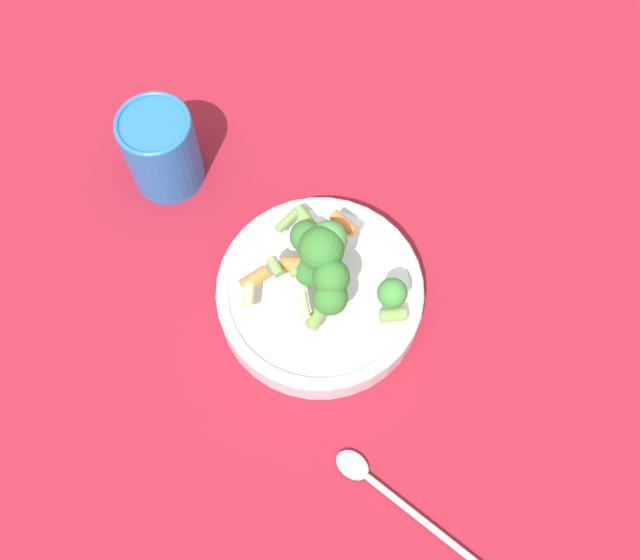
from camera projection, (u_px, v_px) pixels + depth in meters
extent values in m
plane|color=maroon|center=(320.00, 302.00, 0.82)|extent=(3.00, 3.00, 0.00)
cylinder|color=silver|center=(320.00, 295.00, 0.81)|extent=(0.22, 0.22, 0.04)
torus|color=silver|center=(320.00, 289.00, 0.79)|extent=(0.22, 0.22, 0.01)
cylinder|color=#8CB766|center=(311.00, 278.00, 0.78)|extent=(0.01, 0.01, 0.01)
sphere|color=#33722D|center=(311.00, 270.00, 0.76)|extent=(0.04, 0.04, 0.04)
cylinder|color=#8CB766|center=(307.00, 246.00, 0.79)|extent=(0.01, 0.01, 0.01)
sphere|color=#33722D|center=(306.00, 237.00, 0.77)|extent=(0.03, 0.03, 0.03)
cylinder|color=#8CB766|center=(331.00, 286.00, 0.74)|extent=(0.01, 0.01, 0.01)
sphere|color=#33722D|center=(331.00, 277.00, 0.72)|extent=(0.04, 0.04, 0.04)
cylinder|color=#8CB766|center=(318.00, 262.00, 0.75)|extent=(0.02, 0.02, 0.02)
sphere|color=#33722D|center=(318.00, 248.00, 0.72)|extent=(0.05, 0.05, 0.05)
cylinder|color=#8CB766|center=(328.00, 250.00, 0.75)|extent=(0.01, 0.01, 0.02)
sphere|color=#479342|center=(328.00, 239.00, 0.73)|extent=(0.04, 0.04, 0.04)
cylinder|color=#8CB766|center=(391.00, 300.00, 0.74)|extent=(0.01, 0.01, 0.01)
sphere|color=#3D8438|center=(392.00, 293.00, 0.73)|extent=(0.03, 0.03, 0.03)
cylinder|color=#8CB766|center=(330.00, 306.00, 0.74)|extent=(0.01, 0.01, 0.02)
sphere|color=#33722D|center=(330.00, 298.00, 0.72)|extent=(0.04, 0.04, 0.04)
cylinder|color=beige|center=(303.00, 305.00, 0.74)|extent=(0.03, 0.02, 0.01)
cylinder|color=#729E4C|center=(393.00, 315.00, 0.76)|extent=(0.02, 0.03, 0.01)
cylinder|color=orange|center=(293.00, 264.00, 0.76)|extent=(0.02, 0.03, 0.01)
cylinder|color=#729E4C|center=(319.00, 319.00, 0.75)|extent=(0.02, 0.02, 0.01)
cylinder|color=orange|center=(254.00, 279.00, 0.76)|extent=(0.03, 0.03, 0.01)
cylinder|color=#729E4C|center=(304.00, 218.00, 0.80)|extent=(0.03, 0.03, 0.01)
cylinder|color=#729E4C|center=(287.00, 221.00, 0.79)|extent=(0.03, 0.02, 0.01)
cylinder|color=orange|center=(292.00, 265.00, 0.79)|extent=(0.02, 0.03, 0.01)
cylinder|color=beige|center=(248.00, 295.00, 0.76)|extent=(0.03, 0.01, 0.01)
cylinder|color=#729E4C|center=(301.00, 268.00, 0.76)|extent=(0.02, 0.03, 0.01)
cylinder|color=orange|center=(344.00, 223.00, 0.77)|extent=(0.03, 0.03, 0.01)
cylinder|color=#729E4C|center=(275.00, 269.00, 0.75)|extent=(0.02, 0.02, 0.01)
cylinder|color=#2366B2|center=(162.00, 150.00, 0.84)|extent=(0.08, 0.08, 0.10)
torus|color=#2366B2|center=(152.00, 124.00, 0.79)|extent=(0.08, 0.08, 0.01)
cylinder|color=silver|center=(434.00, 529.00, 0.72)|extent=(0.09, 0.14, 0.01)
ellipsoid|color=silver|center=(352.00, 465.00, 0.75)|extent=(0.04, 0.04, 0.01)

